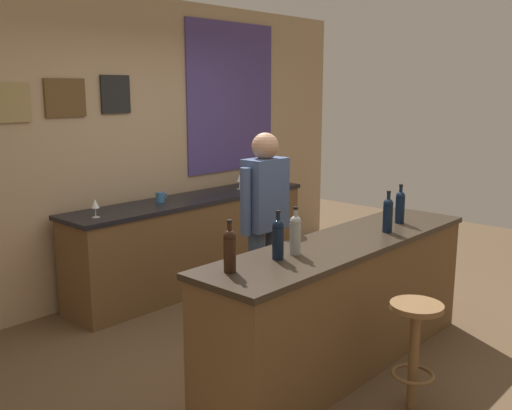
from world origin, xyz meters
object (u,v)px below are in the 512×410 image
(wine_bottle_c, at_px, (295,233))
(coffee_mug, at_px, (160,197))
(wine_bottle_e, at_px, (400,206))
(wine_glass_c, at_px, (265,175))
(wine_bottle_d, at_px, (388,214))
(wine_glass_a, at_px, (95,204))
(bartender, at_px, (265,219))
(bar_stool, at_px, (415,338))
(wine_bottle_a, at_px, (230,249))
(wine_glass_b, at_px, (239,179))
(wine_bottle_b, at_px, (278,238))

(wine_bottle_c, xyz_separation_m, coffee_mug, (0.54, 2.06, -0.11))
(wine_bottle_c, relative_size, wine_bottle_e, 1.00)
(wine_glass_c, bearing_deg, wine_bottle_d, -115.88)
(wine_bottle_d, xyz_separation_m, wine_glass_a, (-1.13, 2.07, -0.05))
(wine_bottle_e, bearing_deg, bartender, 129.90)
(bar_stool, height_order, wine_bottle_d, wine_bottle_d)
(wine_bottle_c, bearing_deg, wine_bottle_e, -2.93)
(wine_bottle_a, xyz_separation_m, wine_glass_c, (2.46, 1.92, -0.05))
(wine_glass_b, bearing_deg, wine_bottle_e, -99.23)
(wine_bottle_c, bearing_deg, wine_bottle_d, -8.88)
(wine_bottle_b, height_order, wine_bottle_c, same)
(wine_bottle_b, distance_m, wine_glass_a, 1.92)
(bar_stool, distance_m, wine_bottle_b, 1.03)
(bartender, xyz_separation_m, wine_bottle_e, (0.67, -0.81, 0.12))
(bar_stool, height_order, wine_glass_b, wine_glass_b)
(bartender, height_order, wine_glass_a, bartender)
(wine_bottle_b, bearing_deg, wine_bottle_e, -3.06)
(wine_bottle_b, bearing_deg, wine_bottle_c, -4.11)
(wine_glass_b, bearing_deg, wine_bottle_d, -107.06)
(wine_bottle_b, relative_size, wine_glass_c, 1.97)
(bartender, height_order, bar_stool, bartender)
(wine_bottle_e, distance_m, coffee_mug, 2.23)
(bartender, distance_m, coffee_mug, 1.31)
(bar_stool, bearing_deg, wine_bottle_d, 43.14)
(wine_bottle_b, xyz_separation_m, wine_bottle_e, (1.38, -0.07, 0.00))
(bar_stool, distance_m, wine_glass_a, 2.74)
(bar_stool, bearing_deg, wine_bottle_e, 34.68)
(bartender, xyz_separation_m, wine_bottle_b, (-0.70, -0.73, 0.12))
(wine_bottle_c, relative_size, wine_glass_c, 1.97)
(wine_bottle_a, distance_m, wine_bottle_b, 0.38)
(wine_bottle_d, distance_m, coffee_mug, 2.23)
(wine_bottle_c, height_order, wine_glass_a, wine_bottle_c)
(wine_bottle_a, relative_size, wine_bottle_c, 1.00)
(bartender, bearing_deg, wine_glass_c, 41.72)
(wine_bottle_a, bearing_deg, wine_glass_a, 80.75)
(wine_bottle_e, bearing_deg, wine_bottle_b, 176.94)
(coffee_mug, bearing_deg, bartender, -89.76)
(wine_bottle_e, bearing_deg, wine_bottle_a, 176.38)
(wine_bottle_b, bearing_deg, coffee_mug, 71.15)
(bar_stool, xyz_separation_m, wine_glass_c, (1.62, 2.66, 0.55))
(bartender, xyz_separation_m, wine_glass_a, (-0.78, 1.19, 0.07))
(bartender, distance_m, wine_glass_c, 1.84)
(bartender, relative_size, wine_bottle_c, 5.29)
(wine_bottle_d, bearing_deg, wine_bottle_a, 172.48)
(wine_bottle_a, height_order, wine_glass_c, wine_bottle_a)
(wine_bottle_b, distance_m, wine_glass_c, 2.86)
(wine_glass_c, bearing_deg, coffee_mug, 176.41)
(bar_stool, distance_m, wine_bottle_c, 0.97)
(bartender, relative_size, bar_stool, 2.38)
(wine_bottle_c, bearing_deg, wine_glass_a, 96.70)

